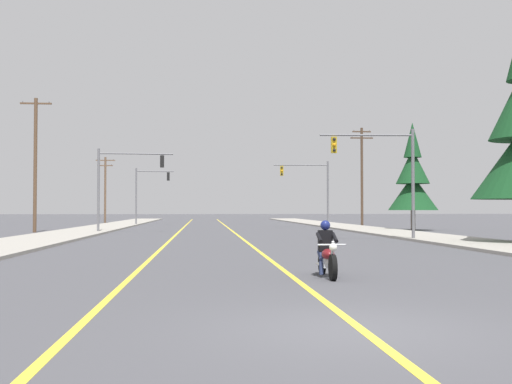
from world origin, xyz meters
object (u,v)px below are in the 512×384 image
object	(u,v)px
traffic_signal_near_right	(386,166)
conifer_tree_right_verge_far	(413,181)
traffic_signal_mid_left	(147,188)
traffic_signal_near_left	(121,177)
utility_pole_right_far	(362,173)
traffic_signal_mid_right	(312,184)
utility_pole_left_far	(105,187)
utility_pole_left_near	(35,162)
motorcycle_with_rider	(327,254)

from	to	relation	value
traffic_signal_near_right	conifer_tree_right_verge_far	size ratio (longest dim) A/B	0.69
traffic_signal_mid_left	conifer_tree_right_verge_far	bearing A→B (deg)	-37.69
traffic_signal_near_left	traffic_signal_mid_left	world-z (taller)	same
utility_pole_right_far	traffic_signal_mid_left	bearing A→B (deg)	165.02
traffic_signal_near_right	utility_pole_right_far	xyz separation A→B (m)	(6.08, 28.20, 1.28)
traffic_signal_near_right	traffic_signal_mid_right	world-z (taller)	same
utility_pole_left_far	traffic_signal_mid_right	bearing A→B (deg)	-43.49
utility_pole_left_near	traffic_signal_near_left	bearing A→B (deg)	-10.66
utility_pole_right_far	utility_pole_left_far	xyz separation A→B (m)	(-28.31, 16.12, -0.95)
utility_pole_right_far	traffic_signal_mid_right	bearing A→B (deg)	-140.45
traffic_signal_near_right	utility_pole_left_far	world-z (taller)	utility_pole_left_far
utility_pole_right_far	motorcycle_with_rider	bearing A→B (deg)	-105.86
traffic_signal_mid_right	conifer_tree_right_verge_far	xyz separation A→B (m)	(7.15, -7.09, -0.03)
utility_pole_left_near	motorcycle_with_rider	bearing A→B (deg)	-63.35
traffic_signal_mid_left	utility_pole_left_near	world-z (taller)	utility_pole_left_near
traffic_signal_near_left	conifer_tree_right_verge_far	size ratio (longest dim) A/B	0.69
utility_pole_left_near	conifer_tree_right_verge_far	distance (m)	29.91
conifer_tree_right_verge_far	utility_pole_right_far	bearing A→B (deg)	95.17
traffic_signal_mid_right	utility_pole_left_near	bearing A→B (deg)	-157.82
traffic_signal_near_right	traffic_signal_mid_left	xyz separation A→B (m)	(-16.18, 34.15, -0.07)
traffic_signal_mid_right	utility_pole_right_far	bearing A→B (deg)	39.55
conifer_tree_right_verge_far	traffic_signal_near_right	bearing A→B (deg)	-114.00
traffic_signal_near_left	utility_pole_left_far	xyz separation A→B (m)	(-6.09, 31.57, 0.32)
traffic_signal_mid_right	motorcycle_with_rider	bearing A→B (deg)	-99.65
utility_pole_left_far	conifer_tree_right_verge_far	xyz separation A→B (m)	(29.41, -28.21, -0.36)
traffic_signal_near_right	utility_pole_left_far	bearing A→B (deg)	116.64
motorcycle_with_rider	utility_pole_left_near	world-z (taller)	utility_pole_left_near
traffic_signal_near_left	traffic_signal_mid_right	size ratio (longest dim) A/B	1.00
traffic_signal_mid_right	traffic_signal_near_left	bearing A→B (deg)	-147.11
utility_pole_left_near	utility_pole_left_far	bearing A→B (deg)	89.25
traffic_signal_near_right	traffic_signal_mid_right	bearing A→B (deg)	89.94
traffic_signal_near_right	traffic_signal_near_left	xyz separation A→B (m)	(-16.15, 12.74, 0.02)
utility_pole_left_far	utility_pole_right_far	bearing A→B (deg)	-29.65
traffic_signal_near_left	utility_pole_left_far	size ratio (longest dim) A/B	0.76
traffic_signal_mid_left	utility_pole_right_far	distance (m)	23.08
motorcycle_with_rider	traffic_signal_mid_left	bearing A→B (deg)	100.22
traffic_signal_mid_right	utility_pole_left_far	distance (m)	30.68
motorcycle_with_rider	traffic_signal_mid_left	xyz separation A→B (m)	(-9.30, 51.57, 3.46)
traffic_signal_mid_right	utility_pole_left_near	xyz separation A→B (m)	(-22.66, -9.24, 1.15)
motorcycle_with_rider	utility_pole_left_far	xyz separation A→B (m)	(-15.35, 61.74, 3.87)
traffic_signal_near_left	traffic_signal_mid_left	xyz separation A→B (m)	(-0.03, 21.41, -0.09)
traffic_signal_near_right	traffic_signal_mid_right	size ratio (longest dim) A/B	1.00
traffic_signal_near_right	conifer_tree_right_verge_far	bearing A→B (deg)	66.00
traffic_signal_mid_right	conifer_tree_right_verge_far	size ratio (longest dim) A/B	0.69
motorcycle_with_rider	utility_pole_right_far	world-z (taller)	utility_pole_right_far
utility_pole_left_far	conifer_tree_right_verge_far	world-z (taller)	conifer_tree_right_verge_far
traffic_signal_near_left	utility_pole_left_near	world-z (taller)	utility_pole_left_near
traffic_signal_near_right	utility_pole_left_near	bearing A→B (deg)	148.33
traffic_signal_near_left	utility_pole_left_near	xyz separation A→B (m)	(-6.48, 1.22, 1.13)
motorcycle_with_rider	utility_pole_left_far	world-z (taller)	utility_pole_left_far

